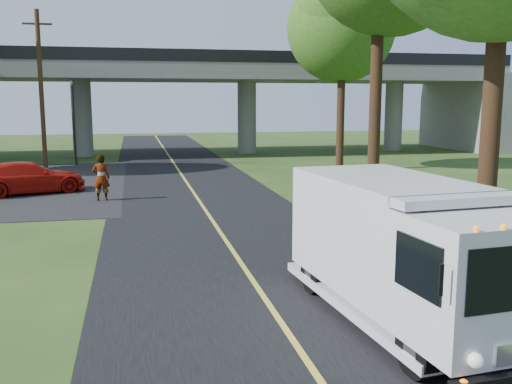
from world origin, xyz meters
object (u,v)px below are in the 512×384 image
object	(u,v)px
step_van	(406,248)
pedestrian	(101,178)
traffic_signal	(73,113)
red_sedan	(28,178)
utility_pole	(41,89)
tree_right_far	(347,21)

from	to	relation	value
step_van	pedestrian	distance (m)	15.47
traffic_signal	red_sedan	bearing A→B (deg)	-95.24
traffic_signal	utility_pole	bearing A→B (deg)	-126.87
tree_right_far	red_sedan	size ratio (longest dim) A/B	2.30
traffic_signal	step_van	size ratio (longest dim) A/B	0.83
traffic_signal	step_van	world-z (taller)	traffic_signal
tree_right_far	pedestrian	world-z (taller)	tree_right_far
traffic_signal	pedestrian	bearing A→B (deg)	-80.61
tree_right_far	traffic_signal	bearing A→B (deg)	157.93
utility_pole	red_sedan	world-z (taller)	utility_pole
utility_pole	traffic_signal	bearing A→B (deg)	53.13
tree_right_far	red_sedan	world-z (taller)	tree_right_far
tree_right_far	pedestrian	distance (m)	16.56
traffic_signal	pedestrian	world-z (taller)	traffic_signal
red_sedan	step_van	bearing A→B (deg)	-172.90
step_van	pedestrian	size ratio (longest dim) A/B	3.36
red_sedan	traffic_signal	bearing A→B (deg)	-26.85
tree_right_far	step_van	bearing A→B (deg)	-108.14
traffic_signal	pedestrian	distance (m)	13.68
utility_pole	red_sedan	bearing A→B (deg)	-86.68
step_van	utility_pole	bearing A→B (deg)	105.79
tree_right_far	red_sedan	bearing A→B (deg)	-164.03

